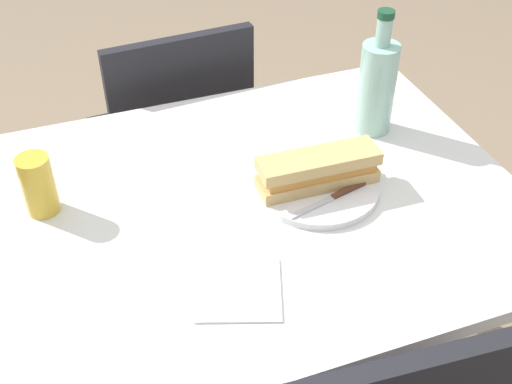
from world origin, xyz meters
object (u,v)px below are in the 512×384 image
object	(u,v)px
baguette_sandwich_near	(318,170)
plate_near	(317,186)
dining_table	(256,246)
beer_glass	(38,185)
water_bottle	(377,85)
chair_near	(176,142)
knife_near	(333,197)

from	to	relation	value
baguette_sandwich_near	plate_near	bearing A→B (deg)	-14.04
dining_table	plate_near	bearing A→B (deg)	175.14
plate_near	beer_glass	size ratio (longest dim) A/B	2.03
water_bottle	beer_glass	bearing A→B (deg)	2.92
chair_near	plate_near	xyz separation A→B (m)	(-0.15, 0.61, 0.26)
water_bottle	beer_glass	distance (m)	0.72
dining_table	water_bottle	bearing A→B (deg)	-155.78
knife_near	water_bottle	world-z (taller)	water_bottle
knife_near	beer_glass	size ratio (longest dim) A/B	1.47
chair_near	water_bottle	world-z (taller)	water_bottle
dining_table	baguette_sandwich_near	bearing A→B (deg)	175.14
knife_near	chair_near	bearing A→B (deg)	-76.76
knife_near	plate_near	bearing A→B (deg)	-79.56
dining_table	baguette_sandwich_near	distance (m)	0.21
chair_near	beer_glass	distance (m)	0.69
plate_near	water_bottle	xyz separation A→B (m)	(-0.20, -0.16, 0.10)
chair_near	baguette_sandwich_near	size ratio (longest dim) A/B	3.61
baguette_sandwich_near	beer_glass	distance (m)	0.53
dining_table	water_bottle	distance (m)	0.43
baguette_sandwich_near	dining_table	bearing A→B (deg)	-4.86
chair_near	baguette_sandwich_near	distance (m)	0.70
baguette_sandwich_near	knife_near	xyz separation A→B (m)	(-0.01, 0.05, -0.03)
beer_glass	dining_table	bearing A→B (deg)	164.07
dining_table	plate_near	xyz separation A→B (m)	(-0.12, 0.01, 0.13)
dining_table	baguette_sandwich_near	size ratio (longest dim) A/B	4.31
baguette_sandwich_near	beer_glass	xyz separation A→B (m)	(0.51, -0.12, 0.01)
knife_near	beer_glass	world-z (taller)	beer_glass
dining_table	beer_glass	distance (m)	0.44
chair_near	water_bottle	distance (m)	0.68
plate_near	knife_near	distance (m)	0.05
baguette_sandwich_near	knife_near	distance (m)	0.06
baguette_sandwich_near	beer_glass	bearing A→B (deg)	-13.33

